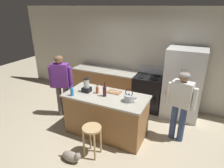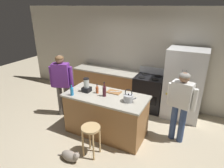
# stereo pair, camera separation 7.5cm
# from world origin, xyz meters

# --- Properties ---
(ground_plane) EXTENTS (14.00, 14.00, 0.00)m
(ground_plane) POSITION_xyz_m (0.00, 0.00, 0.00)
(ground_plane) COLOR beige
(back_wall) EXTENTS (8.00, 0.10, 2.70)m
(back_wall) POSITION_xyz_m (0.00, 1.95, 1.35)
(back_wall) COLOR beige
(back_wall) RESTS_ON ground_plane
(kitchen_island) EXTENTS (1.78, 0.85, 0.94)m
(kitchen_island) POSITION_xyz_m (0.00, 0.00, 0.47)
(kitchen_island) COLOR #9E6B3D
(kitchen_island) RESTS_ON ground_plane
(back_counter_run) EXTENTS (2.00, 0.64, 0.94)m
(back_counter_run) POSITION_xyz_m (-0.80, 1.55, 0.47)
(back_counter_run) COLOR #9E6B3D
(back_counter_run) RESTS_ON ground_plane
(refrigerator) EXTENTS (0.90, 0.73, 1.79)m
(refrigerator) POSITION_xyz_m (1.39, 1.50, 0.89)
(refrigerator) COLOR silver
(refrigerator) RESTS_ON ground_plane
(stove_range) EXTENTS (0.76, 0.65, 1.12)m
(stove_range) POSITION_xyz_m (0.52, 1.52, 0.48)
(stove_range) COLOR black
(stove_range) RESTS_ON ground_plane
(person_by_island_left) EXTENTS (0.58, 0.35, 1.61)m
(person_by_island_left) POSITION_xyz_m (-1.36, 0.20, 0.97)
(person_by_island_left) COLOR #66605B
(person_by_island_left) RESTS_ON ground_plane
(person_by_sink_right) EXTENTS (0.60, 0.30, 1.54)m
(person_by_sink_right) POSITION_xyz_m (1.47, 0.46, 0.93)
(person_by_sink_right) COLOR #384C7A
(person_by_sink_right) RESTS_ON ground_plane
(bar_stool) EXTENTS (0.36, 0.36, 0.63)m
(bar_stool) POSITION_xyz_m (0.08, -0.73, 0.49)
(bar_stool) COLOR tan
(bar_stool) RESTS_ON ground_plane
(cat) EXTENTS (0.52, 0.18, 0.26)m
(cat) POSITION_xyz_m (-0.18, -1.06, 0.11)
(cat) COLOR gray
(cat) RESTS_ON ground_plane
(blender_appliance) EXTENTS (0.17, 0.17, 0.31)m
(blender_appliance) POSITION_xyz_m (-0.47, -0.01, 1.08)
(blender_appliance) COLOR black
(blender_appliance) RESTS_ON kitchen_island
(bottle_wine) EXTENTS (0.08, 0.08, 0.32)m
(bottle_wine) POSITION_xyz_m (-0.01, -0.04, 1.06)
(bottle_wine) COLOR #471923
(bottle_wine) RESTS_ON kitchen_island
(bottle_soda) EXTENTS (0.07, 0.07, 0.26)m
(bottle_soda) POSITION_xyz_m (-0.64, -0.31, 1.04)
(bottle_soda) COLOR #268CD8
(bottle_soda) RESTS_ON kitchen_island
(bottle_cooking_sauce) EXTENTS (0.06, 0.06, 0.22)m
(bottle_cooking_sauce) POSITION_xyz_m (-0.22, 0.02, 1.02)
(bottle_cooking_sauce) COLOR #B24C26
(bottle_cooking_sauce) RESTS_ON kitchen_island
(tea_kettle) EXTENTS (0.28, 0.20, 0.27)m
(tea_kettle) POSITION_xyz_m (0.53, -0.04, 1.02)
(tea_kettle) COLOR #B7BABF
(tea_kettle) RESTS_ON kitchen_island
(cutting_board) EXTENTS (0.30, 0.20, 0.02)m
(cutting_board) POSITION_xyz_m (0.09, 0.21, 0.95)
(cutting_board) COLOR #9E6B3D
(cutting_board) RESTS_ON kitchen_island
(chef_knife) EXTENTS (0.21, 0.13, 0.01)m
(chef_knife) POSITION_xyz_m (0.11, 0.21, 0.97)
(chef_knife) COLOR #B7BABF
(chef_knife) RESTS_ON cutting_board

